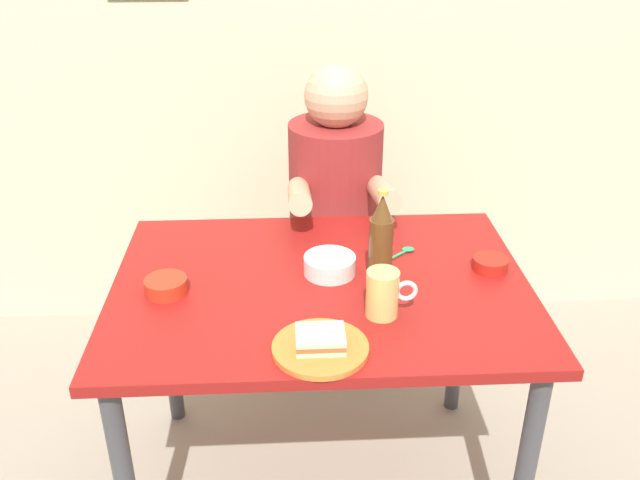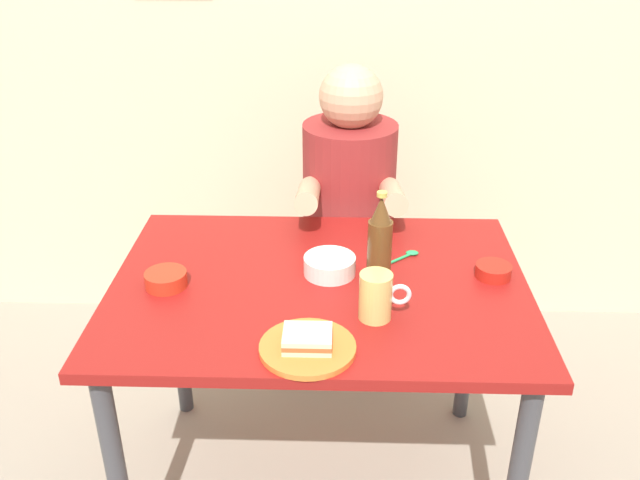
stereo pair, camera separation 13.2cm
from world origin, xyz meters
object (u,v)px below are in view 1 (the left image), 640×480
object	(u,v)px
plate_orange	(320,348)
sandwich	(320,339)
beer_mug	(383,294)
beer_bottle	(381,241)
dining_table	(321,312)
person_seated	(336,182)
stool	(334,284)
sambal_bowl_red	(490,263)

from	to	relation	value
plate_orange	sandwich	size ratio (longest dim) A/B	2.00
beer_mug	beer_bottle	xyz separation A→B (m)	(0.01, 0.16, 0.06)
plate_orange	dining_table	bearing A→B (deg)	86.65
person_seated	beer_bottle	xyz separation A→B (m)	(0.07, -0.62, 0.09)
plate_orange	beer_bottle	world-z (taller)	beer_bottle
dining_table	plate_orange	world-z (taller)	plate_orange
beer_mug	beer_bottle	distance (m)	0.17
plate_orange	beer_mug	size ratio (longest dim) A/B	1.75
person_seated	plate_orange	distance (m)	0.92
dining_table	stool	distance (m)	0.70
dining_table	plate_orange	size ratio (longest dim) A/B	5.00
sambal_bowl_red	sandwich	bearing A→B (deg)	-144.54
dining_table	beer_bottle	xyz separation A→B (m)	(0.15, 0.00, 0.21)
dining_table	beer_bottle	distance (m)	0.26
dining_table	beer_bottle	size ratio (longest dim) A/B	4.20
beer_bottle	plate_orange	bearing A→B (deg)	-119.78
person_seated	dining_table	bearing A→B (deg)	-97.67
sandwich	plate_orange	bearing A→B (deg)	0.00
person_seated	sambal_bowl_red	distance (m)	0.69
dining_table	beer_mug	world-z (taller)	beer_mug
beer_mug	sambal_bowl_red	bearing A→B (deg)	32.46
person_seated	beer_bottle	size ratio (longest dim) A/B	2.75
stool	sandwich	xyz separation A→B (m)	(-0.10, -0.93, 0.42)
sandwich	stool	bearing A→B (deg)	83.80
beer_bottle	beer_mug	bearing A→B (deg)	-94.49
dining_table	person_seated	xyz separation A→B (m)	(0.08, 0.62, 0.12)
stool	person_seated	size ratio (longest dim) A/B	0.63
stool	sandwich	bearing A→B (deg)	-96.20
plate_orange	beer_mug	xyz separation A→B (m)	(0.16, 0.14, 0.05)
person_seated	plate_orange	size ratio (longest dim) A/B	3.27
stool	plate_orange	xyz separation A→B (m)	(-0.10, -0.93, 0.40)
plate_orange	sambal_bowl_red	bearing A→B (deg)	35.46
dining_table	sandwich	world-z (taller)	sandwich
person_seated	sandwich	world-z (taller)	person_seated
person_seated	plate_orange	bearing A→B (deg)	-96.27
person_seated	beer_bottle	bearing A→B (deg)	-83.40
person_seated	beer_mug	bearing A→B (deg)	-85.70
sambal_bowl_red	stool	bearing A→B (deg)	123.08
stool	sambal_bowl_red	size ratio (longest dim) A/B	4.69
dining_table	person_seated	world-z (taller)	person_seated
dining_table	beer_mug	bearing A→B (deg)	-48.51
dining_table	person_seated	size ratio (longest dim) A/B	1.53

